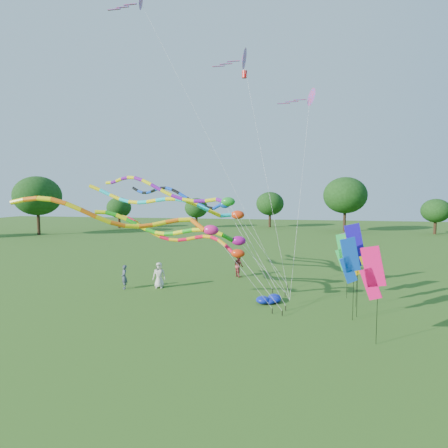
% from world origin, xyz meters
% --- Properties ---
extents(ground, '(160.00, 160.00, 0.00)m').
position_xyz_m(ground, '(0.00, 0.00, 0.00)').
color(ground, '#285015').
rests_on(ground, ground).
extents(tree_ring, '(119.73, 114.77, 9.59)m').
position_xyz_m(tree_ring, '(0.04, -3.67, 5.43)').
color(tree_ring, '#382314').
rests_on(tree_ring, ground).
extents(tube_kite_red, '(11.58, 4.54, 5.73)m').
position_xyz_m(tube_kite_red, '(-3.77, 4.51, 3.82)').
color(tube_kite_red, black).
rests_on(tube_kite_red, ground).
extents(tube_kite_orange, '(12.97, 4.20, 7.18)m').
position_xyz_m(tube_kite_orange, '(-5.32, 0.13, 5.38)').
color(tube_kite_orange, black).
rests_on(tube_kite_orange, ground).
extents(tube_kite_purple, '(14.36, 6.22, 8.69)m').
position_xyz_m(tube_kite_purple, '(-5.53, 5.97, 6.92)').
color(tube_kite_purple, black).
rests_on(tube_kite_purple, ground).
extents(tube_kite_blue, '(12.56, 5.76, 7.90)m').
position_xyz_m(tube_kite_blue, '(-5.80, 9.29, 6.48)').
color(tube_kite_blue, black).
rests_on(tube_kite_blue, ground).
extents(tube_kite_cyan, '(15.44, 1.48, 8.00)m').
position_xyz_m(tube_kite_cyan, '(-5.82, 8.07, 5.92)').
color(tube_kite_cyan, black).
rests_on(tube_kite_cyan, ground).
extents(tube_kite_green, '(12.61, 1.45, 6.19)m').
position_xyz_m(tube_kite_green, '(-4.28, 5.23, 4.24)').
color(tube_kite_green, black).
rests_on(tube_kite_green, ground).
extents(delta_kite_high_a, '(5.84, 5.09, 17.28)m').
position_xyz_m(delta_kite_high_a, '(-1.08, 8.33, 16.26)').
color(delta_kite_high_a, black).
rests_on(delta_kite_high_a, ground).
extents(delta_kite_high_b, '(12.02, 1.47, 21.22)m').
position_xyz_m(delta_kite_high_b, '(-7.25, 4.80, 19.09)').
color(delta_kite_high_b, black).
rests_on(delta_kite_high_b, ground).
extents(delta_kite_high_c, '(3.01, 5.32, 14.25)m').
position_xyz_m(delta_kite_high_c, '(3.58, 8.51, 13.46)').
color(delta_kite_high_c, black).
rests_on(delta_kite_high_c, ground).
extents(banner_pole_magenta_a, '(1.13, 0.42, 4.49)m').
position_xyz_m(banner_pole_magenta_a, '(6.25, -1.14, 3.23)').
color(banner_pole_magenta_a, black).
rests_on(banner_pole_magenta_a, ground).
extents(banner_pole_blue_a, '(1.15, 0.36, 4.51)m').
position_xyz_m(banner_pole_blue_a, '(5.65, 1.87, 3.25)').
color(banner_pole_blue_a, black).
rests_on(banner_pole_blue_a, ground).
extents(banner_pole_green, '(1.13, 0.43, 4.26)m').
position_xyz_m(banner_pole_green, '(5.87, 6.43, 3.00)').
color(banner_pole_green, black).
rests_on(banner_pole_green, ground).
extents(banner_pole_orange, '(1.14, 0.40, 4.34)m').
position_xyz_m(banner_pole_orange, '(6.17, 4.34, 3.09)').
color(banner_pole_orange, black).
rests_on(banner_pole_orange, ground).
extents(banner_pole_violet, '(1.15, 0.33, 3.93)m').
position_xyz_m(banner_pole_violet, '(6.48, 10.32, 2.67)').
color(banner_pole_violet, black).
rests_on(banner_pole_violet, ground).
extents(banner_pole_blue_b, '(1.16, 0.17, 5.20)m').
position_xyz_m(banner_pole_blue_b, '(5.93, 2.51, 3.93)').
color(banner_pole_blue_b, black).
rests_on(banner_pole_blue_b, ground).
extents(blue_nylon_heap, '(1.56, 1.28, 0.48)m').
position_xyz_m(blue_nylon_heap, '(0.96, 4.47, 0.23)').
color(blue_nylon_heap, '#0B1B9A').
rests_on(blue_nylon_heap, ground).
extents(person_a, '(1.00, 0.76, 1.85)m').
position_xyz_m(person_a, '(-6.85, 6.44, 0.93)').
color(person_a, beige).
rests_on(person_a, ground).
extents(person_b, '(0.69, 0.74, 1.71)m').
position_xyz_m(person_b, '(-9.17, 5.66, 0.85)').
color(person_b, '#3E4657').
rests_on(person_b, ground).
extents(person_c, '(1.08, 1.11, 1.80)m').
position_xyz_m(person_c, '(-1.81, 11.18, 0.90)').
color(person_c, '#973736').
rests_on(person_c, ground).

